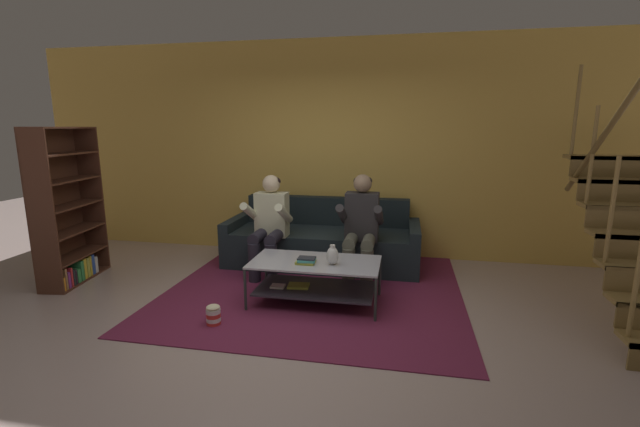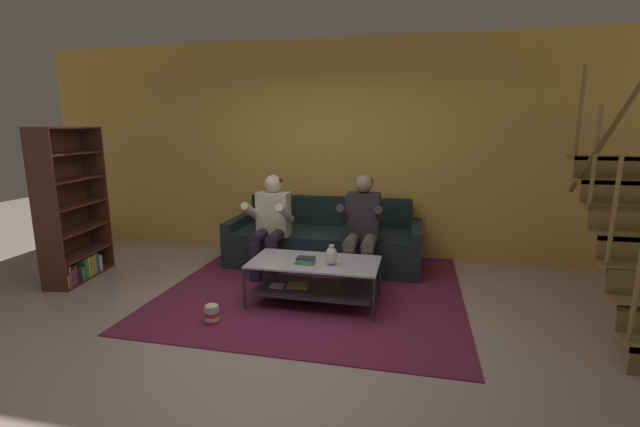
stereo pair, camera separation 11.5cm
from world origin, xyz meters
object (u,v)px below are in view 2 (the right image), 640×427
(person_seated_right, at_px, (362,224))
(popcorn_tub, at_px, (212,314))
(bookshelf, at_px, (71,219))
(couch, at_px, (325,242))
(vase, at_px, (331,255))
(book_stack, at_px, (305,260))
(person_seated_left, at_px, (271,221))
(coffee_table, at_px, (314,275))

(person_seated_right, distance_m, popcorn_tub, 1.91)
(bookshelf, bearing_deg, person_seated_right, 10.92)
(couch, height_order, vase, couch)
(vase, distance_m, popcorn_tub, 1.23)
(couch, height_order, book_stack, couch)
(person_seated_left, bearing_deg, couch, 45.05)
(person_seated_right, bearing_deg, person_seated_left, -179.85)
(coffee_table, relative_size, book_stack, 6.63)
(vase, relative_size, popcorn_tub, 1.02)
(vase, bearing_deg, person_seated_left, 138.27)
(coffee_table, relative_size, bookshelf, 0.73)
(person_seated_right, relative_size, vase, 6.26)
(couch, distance_m, person_seated_right, 0.86)
(person_seated_left, relative_size, bookshelf, 0.68)
(person_seated_right, relative_size, popcorn_tub, 6.40)
(vase, xyz_separation_m, bookshelf, (-3.10, 0.17, 0.18))
(couch, distance_m, book_stack, 1.37)
(coffee_table, bearing_deg, person_seated_right, 62.41)
(person_seated_left, distance_m, person_seated_right, 1.09)
(couch, relative_size, vase, 12.43)
(vase, bearing_deg, bookshelf, 176.94)
(book_stack, bearing_deg, vase, 2.84)
(coffee_table, xyz_separation_m, popcorn_tub, (-0.79, -0.66, -0.20))
(couch, distance_m, person_seated_left, 0.86)
(person_seated_left, bearing_deg, bookshelf, -164.01)
(person_seated_left, xyz_separation_m, book_stack, (0.64, -0.81, -0.19))
(couch, height_order, person_seated_right, person_seated_right)
(vase, height_order, popcorn_tub, vase)
(vase, height_order, bookshelf, bookshelf)
(couch, xyz_separation_m, bookshelf, (-2.75, -1.18, 0.43))
(coffee_table, xyz_separation_m, book_stack, (-0.07, -0.08, 0.18))
(couch, xyz_separation_m, coffee_table, (0.16, -1.28, 0.01))
(popcorn_tub, bearing_deg, book_stack, 38.54)
(couch, relative_size, coffee_table, 1.91)
(couch, xyz_separation_m, vase, (0.35, -1.34, 0.25))
(coffee_table, xyz_separation_m, bookshelf, (-2.91, 0.10, 0.41))
(couch, xyz_separation_m, book_stack, (0.09, -1.36, 0.19))
(book_stack, bearing_deg, couch, 93.95)
(coffee_table, distance_m, popcorn_tub, 1.05)
(couch, distance_m, popcorn_tub, 2.05)
(coffee_table, distance_m, vase, 0.31)
(coffee_table, height_order, popcorn_tub, coffee_table)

